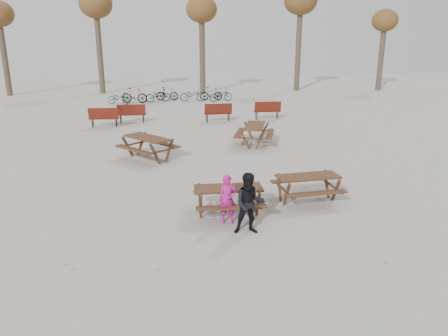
{
  "coord_description": "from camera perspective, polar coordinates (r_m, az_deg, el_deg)",
  "views": [
    {
      "loc": [
        -1.36,
        -10.77,
        4.69
      ],
      "look_at": [
        0.0,
        1.0,
        1.0
      ],
      "focal_mm": 35.0,
      "sensor_mm": 36.0,
      "label": 1
    }
  ],
  "objects": [
    {
      "name": "picnic_table_north",
      "position": [
        17.05,
        -9.9,
        2.58
      ],
      "size": [
        2.55,
        2.59,
        0.87
      ],
      "primitive_type": null,
      "rotation": [
        0.0,
        0.0,
        -0.85
      ],
      "color": "#361C13",
      "rests_on": "ground"
    },
    {
      "name": "bicycle_row",
      "position": [
        31.3,
        -6.7,
        9.43
      ],
      "size": [
        8.81,
        2.21,
        1.06
      ],
      "color": "black",
      "rests_on": "ground"
    },
    {
      "name": "adult",
      "position": [
        10.5,
        3.35,
        -4.67
      ],
      "size": [
        0.78,
        0.63,
        1.53
      ],
      "primitive_type": "imported",
      "rotation": [
        0.0,
        0.0,
        -0.06
      ],
      "color": "black",
      "rests_on": "ground"
    },
    {
      "name": "picnic_table_east",
      "position": [
        12.83,
        10.84,
        -2.63
      ],
      "size": [
        1.94,
        1.63,
        0.77
      ],
      "primitive_type": null,
      "rotation": [
        0.0,
        0.0,
        0.11
      ],
      "color": "#361C13",
      "rests_on": "ground"
    },
    {
      "name": "main_picnic_table",
      "position": [
        11.6,
        0.57,
        -3.41
      ],
      "size": [
        1.8,
        1.45,
        0.78
      ],
      "color": "#361C13",
      "rests_on": "ground"
    },
    {
      "name": "picnic_table_far",
      "position": [
        19.05,
        4.01,
        4.33
      ],
      "size": [
        2.09,
        2.35,
        0.86
      ],
      "primitive_type": null,
      "rotation": [
        0.0,
        0.0,
        1.3
      ],
      "color": "#361C13",
      "rests_on": "ground"
    },
    {
      "name": "ground",
      "position": [
        11.82,
        0.56,
        -6.07
      ],
      "size": [
        80.0,
        80.0,
        0.0
      ],
      "primitive_type": "plane",
      "color": "gray",
      "rests_on": "ground"
    },
    {
      "name": "food_tray",
      "position": [
        11.43,
        0.92,
        -2.63
      ],
      "size": [
        0.18,
        0.11,
        0.03
      ],
      "primitive_type": "cube",
      "color": "silver",
      "rests_on": "main_picnic_table"
    },
    {
      "name": "soda_bottle",
      "position": [
        11.4,
        0.86,
        -2.4
      ],
      "size": [
        0.07,
        0.07,
        0.17
      ],
      "color": "silver",
      "rests_on": "main_picnic_table"
    },
    {
      "name": "park_bench_row",
      "position": [
        23.86,
        -5.5,
        7.14
      ],
      "size": [
        10.36,
        1.64,
        1.03
      ],
      "color": "maroon",
      "rests_on": "ground"
    },
    {
      "name": "tree_row",
      "position": [
        36.02,
        -3.19,
        19.66
      ],
      "size": [
        32.17,
        3.52,
        8.26
      ],
      "color": "#382B21",
      "rests_on": "ground"
    },
    {
      "name": "fallen_leaves",
      "position": [
        14.19,
        1.31,
        -1.99
      ],
      "size": [
        11.0,
        11.0,
        0.01
      ],
      "primitive_type": null,
      "color": "orange",
      "rests_on": "ground"
    },
    {
      "name": "bread_roll",
      "position": [
        11.42,
        0.92,
        -2.43
      ],
      "size": [
        0.14,
        0.06,
        0.05
      ],
      "primitive_type": "ellipsoid",
      "color": "tan",
      "rests_on": "food_tray"
    },
    {
      "name": "child",
      "position": [
        11.09,
        0.5,
        -4.12
      ],
      "size": [
        0.47,
        0.31,
        1.28
      ],
      "primitive_type": "imported",
      "rotation": [
        0.0,
        0.0,
        0.01
      ],
      "color": "#B5167B",
      "rests_on": "ground"
    }
  ]
}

